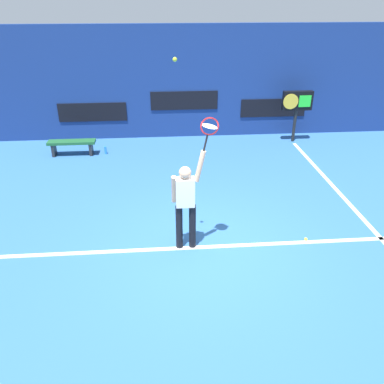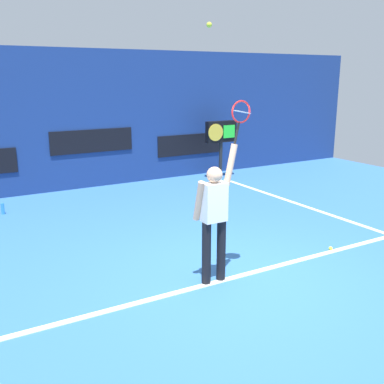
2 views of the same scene
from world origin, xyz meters
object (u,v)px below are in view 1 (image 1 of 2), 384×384
at_px(tennis_player, 186,201).
at_px(spare_ball, 306,239).
at_px(water_bottle, 105,150).
at_px(tennis_ball, 175,59).
at_px(court_bench, 72,144).
at_px(tennis_racket, 209,128).
at_px(scoreboard_clock, 297,103).

bearing_deg(tennis_player, spare_ball, 0.37).
height_order(tennis_player, water_bottle, tennis_player).
distance_m(tennis_player, tennis_ball, 2.49).
distance_m(tennis_player, court_bench, 5.97).
height_order(tennis_racket, water_bottle, tennis_racket).
xyz_separation_m(tennis_player, tennis_ball, (-0.15, -0.06, 2.48)).
distance_m(water_bottle, spare_ball, 6.76).
distance_m(tennis_racket, water_bottle, 6.09).
bearing_deg(court_bench, tennis_ball, -60.20).
height_order(scoreboard_clock, water_bottle, scoreboard_clock).
relative_size(tennis_racket, spare_ball, 9.19).
bearing_deg(water_bottle, scoreboard_clock, 6.15).
bearing_deg(scoreboard_clock, spare_ball, -105.14).
height_order(tennis_player, tennis_ball, tennis_ball).
bearing_deg(tennis_racket, scoreboard_clock, 58.34).
height_order(scoreboard_clock, spare_ball, scoreboard_clock).
bearing_deg(water_bottle, court_bench, 180.00).
distance_m(scoreboard_clock, water_bottle, 6.18).
relative_size(tennis_racket, tennis_ball, 9.19).
relative_size(tennis_player, tennis_ball, 29.21).
distance_m(tennis_ball, water_bottle, 6.44).
distance_m(tennis_ball, court_bench, 6.70).
bearing_deg(water_bottle, tennis_ball, -69.06).
xyz_separation_m(scoreboard_clock, water_bottle, (-6.04, -0.65, -1.16)).
relative_size(tennis_ball, spare_ball, 1.00).
distance_m(tennis_racket, spare_ball, 3.07).
distance_m(tennis_player, scoreboard_clock, 6.94).
relative_size(scoreboard_clock, court_bench, 1.18).
distance_m(tennis_player, tennis_racket, 1.43).
bearing_deg(water_bottle, tennis_racket, -63.60).
relative_size(tennis_ball, scoreboard_clock, 0.04).
bearing_deg(tennis_racket, spare_ball, 0.57).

